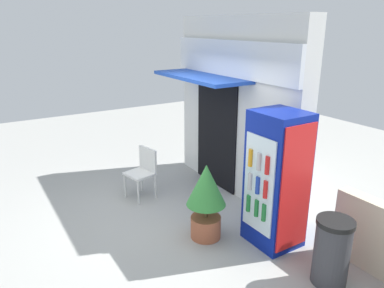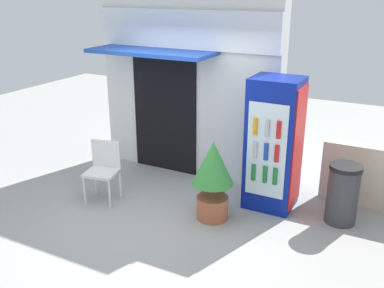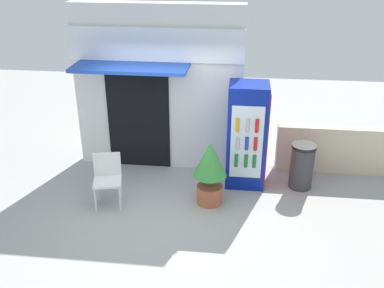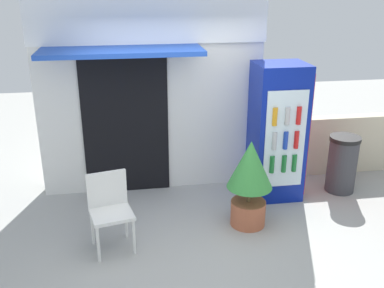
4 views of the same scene
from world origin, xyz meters
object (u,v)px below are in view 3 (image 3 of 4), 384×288
at_px(trash_bin, 302,166).
at_px(drink_cooler, 247,136).
at_px(plastic_chair, 107,176).
at_px(potted_plant_near_shop, 210,168).

bearing_deg(trash_bin, drink_cooler, 178.11).
height_order(drink_cooler, plastic_chair, drink_cooler).
distance_m(drink_cooler, trash_bin, 1.14).
height_order(drink_cooler, potted_plant_near_shop, drink_cooler).
height_order(plastic_chair, potted_plant_near_shop, potted_plant_near_shop).
bearing_deg(plastic_chair, drink_cooler, 22.39).
height_order(potted_plant_near_shop, trash_bin, potted_plant_near_shop).
bearing_deg(plastic_chair, trash_bin, 15.47).
bearing_deg(potted_plant_near_shop, trash_bin, 23.95).
distance_m(drink_cooler, potted_plant_near_shop, 1.00).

